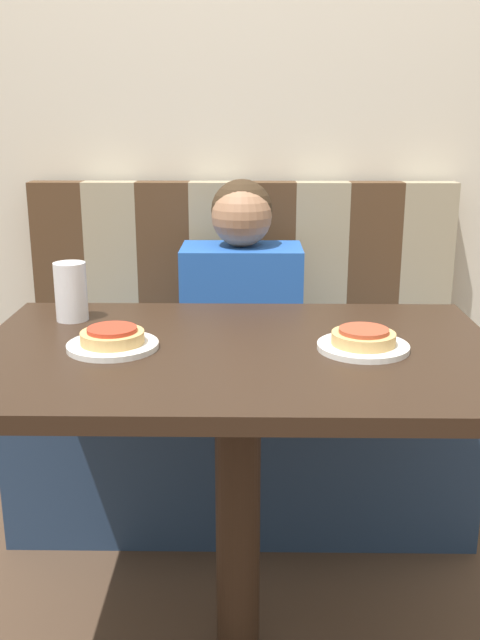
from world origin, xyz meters
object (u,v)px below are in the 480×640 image
at_px(person, 242,289).
at_px(plate_right, 363,347).
at_px(drinking_cup, 71,292).
at_px(pizza_left, 112,336).
at_px(plate_left, 113,346).
at_px(pizza_right, 363,337).

relative_size(person, plate_right, 3.22).
height_order(person, drinking_cup, person).
bearing_deg(person, drinking_cup, -130.11).
bearing_deg(drinking_cup, person, 49.89).
bearing_deg(pizza_left, person, 69.14).
relative_size(plate_left, drinking_cup, 1.38).
xyz_separation_m(pizza_left, pizza_right, (0.52, 0.00, 0.00)).
distance_m(pizza_right, drinking_cup, 0.68).
distance_m(person, pizza_right, 0.73).
relative_size(person, pizza_right, 4.64).
height_order(plate_right, pizza_right, pizza_right).
distance_m(person, pizza_left, 0.73).
relative_size(person, plate_left, 3.22).
bearing_deg(person, pizza_right, -69.14).
bearing_deg(plate_right, plate_left, 180.00).
bearing_deg(pizza_right, plate_left, 180.00).
relative_size(plate_left, pizza_right, 1.44).
distance_m(plate_left, pizza_left, 0.02).
height_order(plate_left, pizza_right, pizza_right).
bearing_deg(drinking_cup, plate_right, -18.03).
distance_m(plate_left, plate_right, 0.52).
xyz_separation_m(person, plate_left, (-0.26, -0.68, 0.04)).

